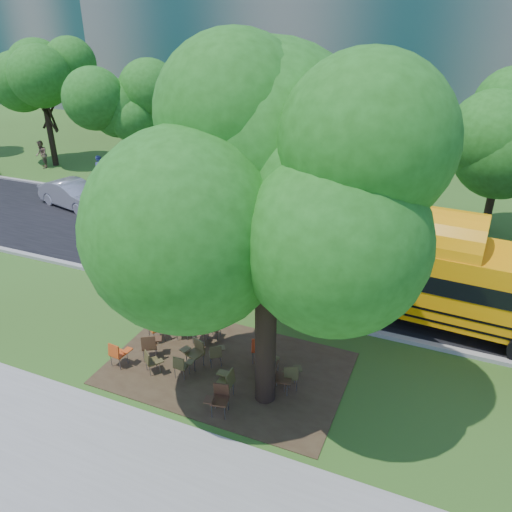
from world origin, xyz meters
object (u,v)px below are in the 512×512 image
at_px(chair_10, 213,326).
at_px(chair_15, 198,328).
at_px(chair_0, 118,352).
at_px(chair_12, 267,356).
at_px(chair_9, 183,325).
at_px(black_car, 163,259).
at_px(school_bus, 435,277).
at_px(chair_14, 260,347).
at_px(chair_4, 181,364).
at_px(pedestrian_b, 42,155).
at_px(main_tree, 267,199).
at_px(chair_3, 195,350).
at_px(bg_car_red, 155,210).
at_px(chair_1, 151,360).
at_px(chair_6, 226,381).
at_px(chair_8, 158,325).
at_px(bg_car_silver, 73,194).
at_px(chair_5, 219,397).
at_px(chair_11, 216,353).
at_px(pedestrian_a, 101,171).
at_px(chair_13, 291,374).
at_px(chair_7, 280,376).
at_px(chair_2, 150,344).

xyz_separation_m(chair_10, chair_15, (-0.34, -0.39, 0.10)).
xyz_separation_m(chair_0, chair_12, (4.18, 1.53, 0.06)).
distance_m(chair_9, black_car, 4.78).
bearing_deg(school_bus, chair_14, -132.05).
xyz_separation_m(chair_4, pedestrian_b, (-20.23, 15.51, 0.46)).
bearing_deg(main_tree, chair_3, 168.39).
relative_size(chair_9, bg_car_red, 0.16).
xyz_separation_m(chair_0, chair_9, (1.02, 2.08, -0.03)).
distance_m(chair_15, bg_car_red, 10.78).
bearing_deg(chair_10, chair_1, -26.62).
distance_m(chair_6, chair_8, 3.57).
bearing_deg(chair_14, chair_4, -162.09).
height_order(chair_4, chair_6, chair_6).
xyz_separation_m(chair_6, bg_car_red, (-8.97, 10.18, 0.10)).
bearing_deg(school_bus, bg_car_silver, 171.03).
xyz_separation_m(chair_5, chair_6, (-0.08, 0.59, 0.03)).
bearing_deg(chair_0, bg_car_silver, 140.81).
bearing_deg(chair_10, school_bus, 115.21).
distance_m(chair_10, chair_12, 2.42).
xyz_separation_m(chair_0, chair_11, (2.67, 1.20, -0.05)).
bearing_deg(chair_5, bg_car_red, -61.95).
xyz_separation_m(chair_0, chair_5, (3.66, -0.55, 0.03)).
height_order(school_bus, chair_14, school_bus).
bearing_deg(chair_8, chair_5, -91.79).
relative_size(chair_11, bg_car_red, 0.16).
bearing_deg(pedestrian_a, school_bus, -83.47).
xyz_separation_m(chair_8, chair_10, (1.57, 0.81, -0.12)).
bearing_deg(chair_6, bg_car_silver, 52.51).
distance_m(chair_15, black_car, 5.22).
xyz_separation_m(bg_car_silver, pedestrian_a, (-0.92, 3.53, 0.24)).
distance_m(chair_0, chair_9, 2.32).
distance_m(school_bus, pedestrian_b, 28.20).
height_order(chair_1, chair_13, chair_13).
bearing_deg(chair_11, bg_car_red, 98.28).
bearing_deg(chair_1, main_tree, 42.35).
height_order(chair_4, chair_12, chair_12).
height_order(chair_5, chair_7, chair_7).
distance_m(chair_14, black_car, 7.03).
height_order(main_tree, chair_2, main_tree).
xyz_separation_m(bg_car_silver, bg_car_red, (5.46, -0.26, -0.04)).
relative_size(chair_3, pedestrian_b, 0.49).
height_order(chair_10, chair_13, chair_13).
xyz_separation_m(main_tree, chair_0, (-4.55, -0.46, -5.30)).
xyz_separation_m(chair_6, pedestrian_a, (-15.35, 13.97, 0.38)).
bearing_deg(bg_car_red, chair_14, -117.67).
relative_size(chair_6, chair_14, 1.03).
relative_size(chair_13, pedestrian_a, 0.45).
bearing_deg(chair_11, chair_1, -179.59).
distance_m(school_bus, bg_car_silver, 19.63).
relative_size(chair_3, chair_10, 1.19).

